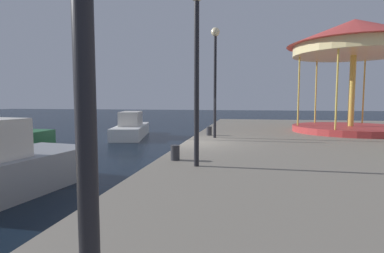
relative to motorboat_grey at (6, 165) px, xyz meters
The scene contains 8 objects.
ground_plane 6.02m from the motorboat_grey, 51.62° to the left, with size 120.00×120.00×0.00m, color black.
motorboat_grey is the anchor object (origin of this frame).
motorboat_white 12.03m from the motorboat_grey, 96.71° to the left, with size 2.90×5.88×1.64m.
carousel 15.25m from the motorboat_grey, 41.00° to the left, with size 6.30×6.30×5.49m.
lamp_post_mid_promenade 5.76m from the motorboat_grey, ahead, with size 0.36×0.36×4.23m.
lamp_post_far_end 8.33m from the motorboat_grey, 52.35° to the left, with size 0.36×0.36×4.57m.
bollard_center 8.15m from the motorboat_grey, 57.63° to the left, with size 0.24×0.24×0.40m, color #2D2D33.
bollard_north 4.37m from the motorboat_grey, 14.27° to the left, with size 0.24×0.24×0.40m, color #2D2D33.
Camera 1 is at (2.46, -11.45, 2.40)m, focal length 28.73 mm.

